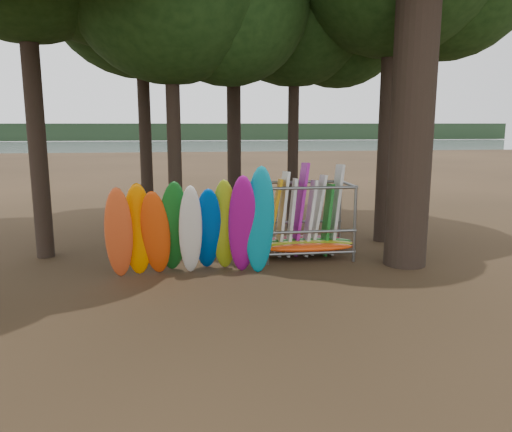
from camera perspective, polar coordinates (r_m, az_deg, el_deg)
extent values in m
plane|color=#47331E|center=(13.53, -1.41, -7.06)|extent=(120.00, 120.00, 0.00)
plane|color=gray|center=(72.95, -6.63, 7.29)|extent=(160.00, 160.00, 0.00)
cube|color=black|center=(122.84, -7.13, 9.53)|extent=(160.00, 4.00, 4.00)
cylinder|color=black|center=(16.53, -24.39, 16.26)|extent=(0.53, 0.53, 11.99)
cylinder|color=black|center=(18.81, -12.75, 14.03)|extent=(0.44, 0.44, 10.63)
cylinder|color=black|center=(19.98, -2.59, 16.77)|extent=(0.54, 0.54, 12.51)
cylinder|color=black|center=(19.52, 4.33, 13.57)|extent=(0.42, 0.42, 10.25)
cylinder|color=black|center=(16.03, -9.50, 13.46)|extent=(0.44, 0.44, 9.89)
cylinder|color=black|center=(17.85, 14.99, 15.89)|extent=(0.56, 0.56, 11.71)
ellipsoid|color=#E95322|center=(13.23, -15.41, -2.04)|extent=(0.88, 1.53, 2.70)
ellipsoid|color=#FF8700|center=(13.46, -13.32, -1.65)|extent=(0.90, 1.21, 2.71)
ellipsoid|color=#E8450D|center=(13.38, -11.39, -2.04)|extent=(0.82, 1.45, 2.58)
ellipsoid|color=#156921|center=(13.42, -9.45, -1.41)|extent=(0.95, 1.82, 2.81)
ellipsoid|color=silver|center=(13.13, -7.49, -1.78)|extent=(0.65, 1.70, 2.74)
ellipsoid|color=#0048BA|center=(13.46, -5.56, -1.68)|extent=(0.75, 1.97, 2.69)
ellipsoid|color=#97B118|center=(13.44, -3.62, -1.21)|extent=(0.81, 1.71, 2.83)
ellipsoid|color=#930E7D|center=(13.21, -1.57, -1.14)|extent=(0.86, 1.56, 2.95)
ellipsoid|color=#067F98|center=(13.18, 0.42, -0.68)|extent=(0.82, 1.18, 3.13)
ellipsoid|color=#F6450D|center=(15.07, 6.14, -3.61)|extent=(2.72, 0.55, 0.24)
ellipsoid|color=#B1B918|center=(15.43, 5.80, -3.26)|extent=(2.98, 0.55, 0.24)
ellipsoid|color=#1E6E18|center=(15.75, 5.52, -2.98)|extent=(3.07, 0.55, 0.24)
ellipsoid|color=#B00D21|center=(16.06, 5.25, -2.71)|extent=(2.60, 0.55, 0.24)
cube|color=orange|center=(15.35, 2.00, -0.24)|extent=(0.60, 0.74, 2.44)
cube|color=white|center=(15.48, 2.98, 0.21)|extent=(0.45, 0.81, 2.66)
cube|color=silver|center=(15.45, 4.07, -0.22)|extent=(0.38, 0.75, 2.45)
cube|color=#A81C9F|center=(15.62, 4.98, 0.78)|extent=(0.56, 0.84, 2.91)
cube|color=silver|center=(15.56, 6.13, -0.27)|extent=(0.43, 0.76, 2.40)
cube|color=silver|center=(15.78, 6.98, 0.14)|extent=(0.53, 0.77, 2.53)
cube|color=#1A7523|center=(15.74, 8.10, -0.44)|extent=(0.35, 0.76, 2.27)
cube|color=silver|center=(15.86, 9.01, 0.71)|extent=(0.47, 0.81, 2.85)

